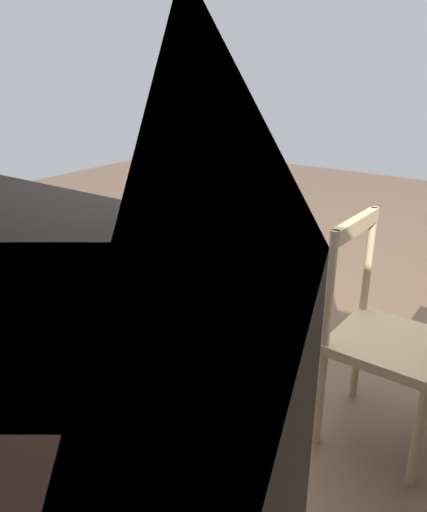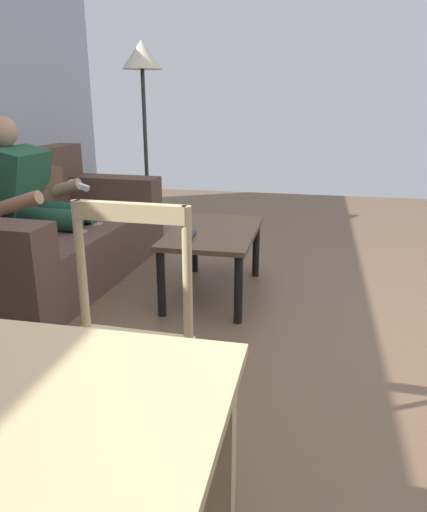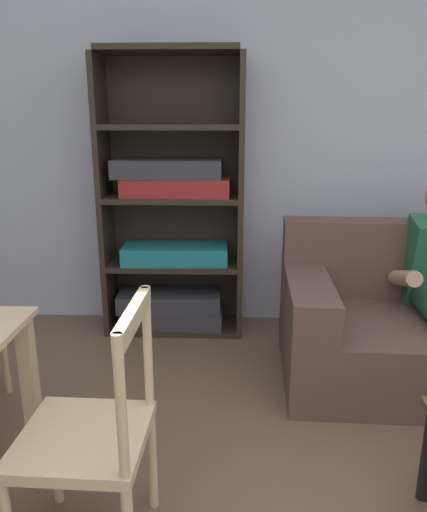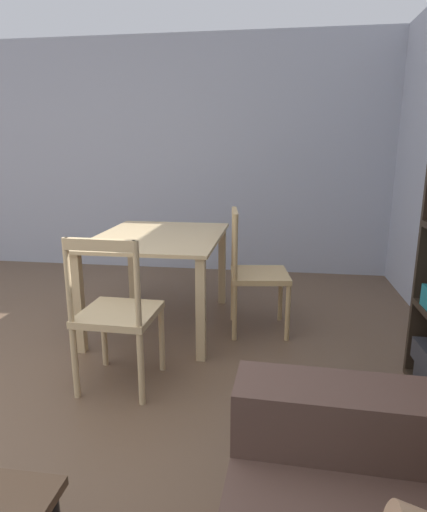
{
  "view_description": "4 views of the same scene",
  "coord_description": "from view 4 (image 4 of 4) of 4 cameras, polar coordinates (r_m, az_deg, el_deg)",
  "views": [
    {
      "loc": [
        -1.27,
        2.5,
        1.46
      ],
      "look_at": [
        -0.44,
        1.33,
        0.9
      ],
      "focal_mm": 35.08,
      "sensor_mm": 36.0,
      "label": 1
    },
    {
      "loc": [
        -2.1,
        0.14,
        1.23
      ],
      "look_at": [
        0.8,
        0.76,
        0.26
      ],
      "focal_mm": 33.93,
      "sensor_mm": 36.0,
      "label": 2
    },
    {
      "loc": [
        -0.37,
        -0.67,
        1.47
      ],
      "look_at": [
        -0.44,
        1.33,
        0.9
      ],
      "focal_mm": 34.44,
      "sensor_mm": 36.0,
      "label": 3
    },
    {
      "loc": [
        1.35,
        1.59,
        1.35
      ],
      "look_at": [
        -0.44,
        1.33,
        0.9
      ],
      "focal_mm": 30.29,
      "sensor_mm": 36.0,
      "label": 4
    }
  ],
  "objects": [
    {
      "name": "dining_table",
      "position": [
        3.31,
        -7.15,
        0.94
      ],
      "size": [
        1.19,
        0.93,
        0.72
      ],
      "color": "#D1B27F",
      "rests_on": "ground_plane"
    },
    {
      "name": "dining_chair_near_wall",
      "position": [
        3.23,
        5.56,
        -2.32
      ],
      "size": [
        0.47,
        0.47,
        0.92
      ],
      "color": "tan",
      "rests_on": "ground_plane"
    },
    {
      "name": "dining_chair_facing_couch",
      "position": [
        2.51,
        -12.66,
        -7.52
      ],
      "size": [
        0.43,
        0.43,
        0.91
      ],
      "color": "#D1B27F",
      "rests_on": "ground_plane"
    },
    {
      "name": "wall_side",
      "position": [
        5.06,
        -10.33,
        12.7
      ],
      "size": [
        0.12,
        5.7,
        2.51
      ],
      "primitive_type": "cube",
      "color": "#ABB0BE",
      "rests_on": "ground_plane"
    }
  ]
}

